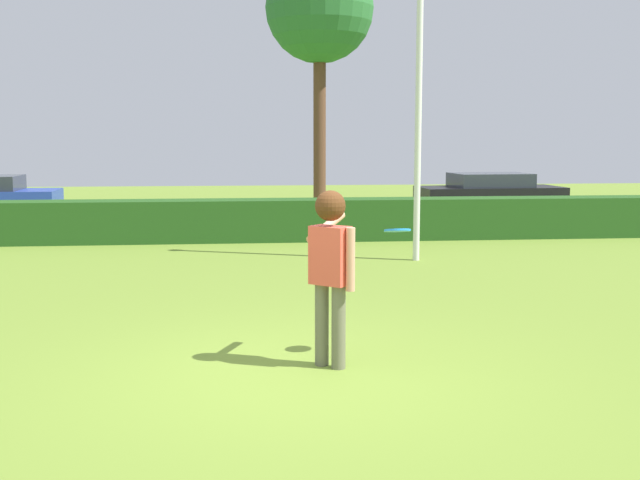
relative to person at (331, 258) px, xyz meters
The scene contains 7 objects.
ground_plane 1.19m from the person, 145.89° to the right, with size 60.00×60.00×0.00m, color olive.
person is the anchor object (origin of this frame).
frisbee 0.81m from the person, 21.81° to the left, with size 0.28×0.28×0.07m.
lamppost 7.35m from the person, 70.12° to the left, with size 0.24×0.24×6.27m.
hedge_row 9.66m from the person, 92.24° to the left, with size 22.76×0.90×0.92m, color #24501A.
parked_car_black 15.95m from the person, 66.27° to the left, with size 4.30×2.02×1.25m.
oak_tree 18.14m from the person, 84.60° to the left, with size 3.41×3.41×8.03m.
Camera 1 is at (-0.48, -7.17, 2.28)m, focal length 43.13 mm.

